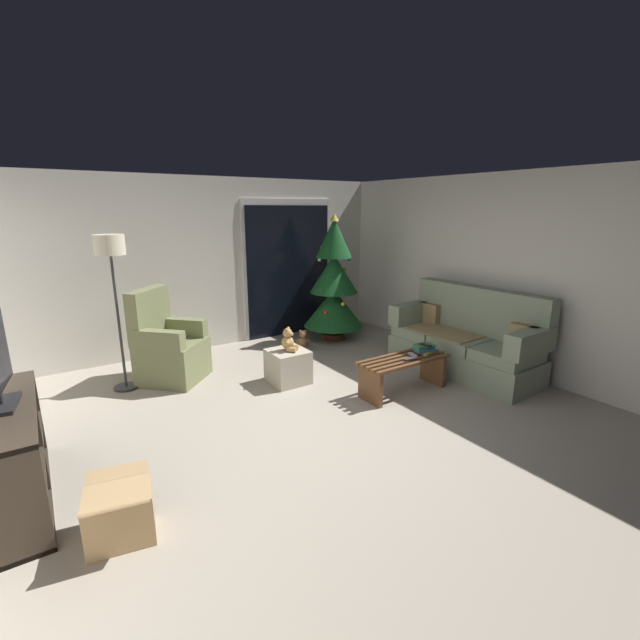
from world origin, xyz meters
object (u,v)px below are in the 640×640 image
(floor_lamp, at_px, (111,260))
(media_shelf, at_px, (5,463))
(cell_phone, at_px, (425,345))
(teddy_bear_honey, at_px, (288,341))
(ottoman, at_px, (288,366))
(coffee_table, at_px, (404,369))
(remote_silver, at_px, (413,355))
(teddy_bear_chestnut_by_tree, at_px, (303,340))
(book_stack, at_px, (425,349))
(couch, at_px, (466,341))
(armchair, at_px, (168,348))
(cardboard_box_open_near_shelf, at_px, (120,515))
(remote_graphite, at_px, (410,359))
(christmas_tree, at_px, (334,285))

(floor_lamp, distance_m, media_shelf, 2.40)
(cell_phone, xyz_separation_m, teddy_bear_honey, (-1.26, 0.99, 0.01))
(media_shelf, height_order, ottoman, media_shelf)
(ottoman, relative_size, teddy_bear_honey, 1.54)
(coffee_table, bearing_deg, media_shelf, 178.82)
(cell_phone, height_order, ottoman, cell_phone)
(remote_silver, relative_size, teddy_bear_chestnut_by_tree, 0.55)
(coffee_table, bearing_deg, book_stack, 0.36)
(couch, height_order, armchair, armchair)
(coffee_table, height_order, ottoman, coffee_table)
(book_stack, bearing_deg, remote_silver, -175.98)
(armchair, distance_m, media_shelf, 2.39)
(floor_lamp, distance_m, teddy_bear_honey, 2.15)
(floor_lamp, height_order, teddy_bear_honey, floor_lamp)
(armchair, bearing_deg, cardboard_box_open_near_shelf, -111.35)
(remote_graphite, xyz_separation_m, book_stack, (0.33, 0.09, 0.04))
(teddy_bear_honey, distance_m, teddy_bear_chestnut_by_tree, 1.40)
(cell_phone, height_order, media_shelf, media_shelf)
(armchair, bearing_deg, teddy_bear_honey, -37.23)
(book_stack, bearing_deg, ottoman, 142.55)
(remote_silver, xyz_separation_m, cell_phone, (0.19, -0.00, 0.09))
(cell_phone, xyz_separation_m, floor_lamp, (-2.95, 1.91, 0.99))
(book_stack, relative_size, floor_lamp, 0.15)
(remote_graphite, xyz_separation_m, remote_silver, (0.13, 0.08, 0.00))
(floor_lamp, height_order, cardboard_box_open_near_shelf, floor_lamp)
(remote_graphite, distance_m, teddy_bear_chestnut_by_tree, 2.14)
(ottoman, distance_m, teddy_bear_honey, 0.32)
(christmas_tree, xyz_separation_m, media_shelf, (-4.25, -2.08, -0.53))
(remote_graphite, relative_size, remote_silver, 1.00)
(remote_graphite, relative_size, teddy_bear_honey, 0.55)
(teddy_bear_honey, bearing_deg, ottoman, 134.10)
(media_shelf, bearing_deg, armchair, 48.59)
(floor_lamp, height_order, media_shelf, floor_lamp)
(book_stack, distance_m, christmas_tree, 2.20)
(couch, xyz_separation_m, remote_graphite, (-1.14, -0.15, 0.03))
(couch, distance_m, teddy_bear_chestnut_by_tree, 2.35)
(remote_silver, xyz_separation_m, armchair, (-2.25, 1.88, -0.03))
(cardboard_box_open_near_shelf, bearing_deg, armchair, 68.65)
(remote_silver, xyz_separation_m, cardboard_box_open_near_shelf, (-3.24, -0.66, -0.25))
(teddy_bear_chestnut_by_tree, distance_m, cardboard_box_open_near_shelf, 4.04)
(remote_graphite, distance_m, remote_silver, 0.15)
(coffee_table, distance_m, christmas_tree, 2.30)
(armchair, bearing_deg, cell_phone, -37.68)
(remote_silver, height_order, teddy_bear_chestnut_by_tree, remote_silver)
(remote_graphite, xyz_separation_m, ottoman, (-0.95, 1.08, -0.23))
(armchair, bearing_deg, coffee_table, -41.39)
(coffee_table, distance_m, cardboard_box_open_near_shelf, 3.19)
(cardboard_box_open_near_shelf, bearing_deg, couch, 9.66)
(teddy_bear_chestnut_by_tree, bearing_deg, ottoman, -129.13)
(christmas_tree, bearing_deg, floor_lamp, -175.32)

